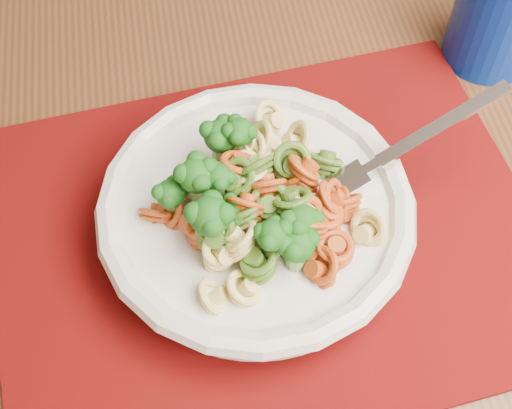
{
  "coord_description": "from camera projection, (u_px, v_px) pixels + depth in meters",
  "views": [
    {
      "loc": [
        -0.72,
        0.23,
        1.18
      ],
      "look_at": [
        -0.71,
        0.52,
        0.74
      ],
      "focal_mm": 50.0,
      "sensor_mm": 36.0,
      "label": 1
    }
  ],
  "objects": [
    {
      "name": "pasta_broccoli_heap",
      "position": [
        256.0,
        200.0,
        0.52
      ],
      "size": [
        0.2,
        0.2,
        0.06
      ],
      "primitive_type": null,
      "color": "#EFD076",
      "rests_on": "pasta_bowl"
    },
    {
      "name": "dining_table",
      "position": [
        289.0,
        206.0,
        0.68
      ],
      "size": [
        1.57,
        1.11,
        0.7
      ],
      "rotation": [
        0.0,
        0.0,
        0.13
      ],
      "color": "#562C18",
      "rests_on": "ground"
    },
    {
      "name": "fork",
      "position": [
        350.0,
        179.0,
        0.53
      ],
      "size": [
        0.18,
        0.09,
        0.08
      ],
      "primitive_type": null,
      "rotation": [
        0.0,
        -0.35,
        0.39
      ],
      "color": "silver",
      "rests_on": "pasta_bowl"
    },
    {
      "name": "tumbler",
      "position": [
        500.0,
        13.0,
        0.63
      ],
      "size": [
        0.08,
        0.08,
        0.1
      ],
      "primitive_type": "cylinder",
      "color": "navy",
      "rests_on": "dining_table"
    },
    {
      "name": "placemat",
      "position": [
        268.0,
        235.0,
        0.56
      ],
      "size": [
        0.49,
        0.42,
        0.0
      ],
      "primitive_type": "cube",
      "rotation": [
        0.0,
        0.0,
        0.23
      ],
      "color": "#500307",
      "rests_on": "dining_table"
    },
    {
      "name": "pasta_bowl",
      "position": [
        256.0,
        213.0,
        0.54
      ],
      "size": [
        0.24,
        0.24,
        0.05
      ],
      "color": "beige",
      "rests_on": "placemat"
    }
  ]
}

